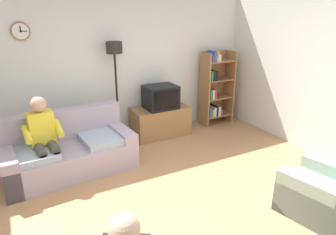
% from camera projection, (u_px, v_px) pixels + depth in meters
% --- Properties ---
extents(ground_plane, '(12.00, 12.00, 0.00)m').
position_uv_depth(ground_plane, '(183.00, 208.00, 3.83)').
color(ground_plane, '#B27F51').
extents(back_wall_assembly, '(6.20, 0.17, 2.70)m').
position_uv_depth(back_wall_assembly, '(111.00, 68.00, 5.59)').
color(back_wall_assembly, silver).
rests_on(back_wall_assembly, ground_plane).
extents(couch, '(1.97, 1.03, 0.90)m').
position_uv_depth(couch, '(69.00, 152.00, 4.62)').
color(couch, '#A899A8').
rests_on(couch, ground_plane).
extents(tv_stand, '(1.10, 0.56, 0.57)m').
position_uv_depth(tv_stand, '(160.00, 121.00, 5.96)').
color(tv_stand, olive).
rests_on(tv_stand, ground_plane).
extents(tv, '(0.60, 0.49, 0.44)m').
position_uv_depth(tv, '(161.00, 97.00, 5.77)').
color(tv, black).
rests_on(tv, tv_stand).
extents(bookshelf, '(0.68, 0.36, 1.58)m').
position_uv_depth(bookshelf, '(215.00, 88.00, 6.43)').
color(bookshelf, olive).
rests_on(bookshelf, ground_plane).
extents(floor_lamp, '(0.28, 0.28, 1.85)m').
position_uv_depth(floor_lamp, '(115.00, 65.00, 5.29)').
color(floor_lamp, black).
rests_on(floor_lamp, ground_plane).
extents(armchair_near_bookshelf, '(0.96, 1.02, 0.90)m').
position_uv_depth(armchair_near_bookshelf, '(327.00, 194.00, 3.62)').
color(armchair_near_bookshelf, gray).
rests_on(armchair_near_bookshelf, ground_plane).
extents(person_on_couch, '(0.54, 0.56, 1.24)m').
position_uv_depth(person_on_couch, '(44.00, 136.00, 4.25)').
color(person_on_couch, yellow).
rests_on(person_on_couch, ground_plane).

